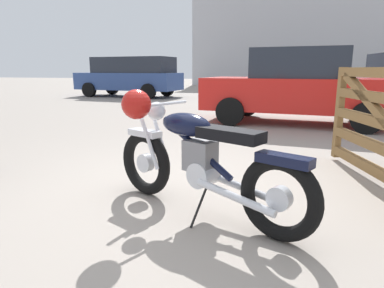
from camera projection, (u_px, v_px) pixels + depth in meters
ground_plane at (178, 195)px, 3.40m from camera, size 80.00×80.00×0.00m
vintage_motorcycle at (195, 158)px, 2.88m from camera, size 1.91×1.03×1.07m
dark_sedan_left at (299, 87)px, 7.68m from camera, size 4.37×2.29×1.67m
blue_hatchback_right at (130, 76)px, 15.28m from camera, size 4.89×2.42×1.74m
industrial_building at (316, 34)px, 27.99m from camera, size 18.83×11.06×15.08m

